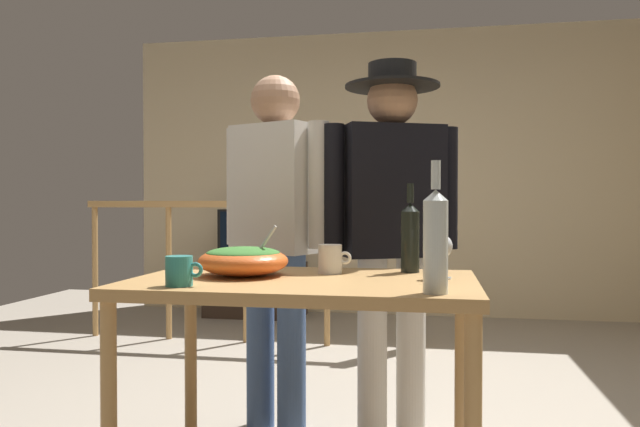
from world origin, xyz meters
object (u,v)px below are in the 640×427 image
at_px(salad_bowl, 243,259).
at_px(person_standing_right, 392,215).
at_px(wine_glass, 442,248).
at_px(mug_teal, 180,271).
at_px(flat_screen_tv, 254,232).
at_px(wine_bottle_dark, 410,236).
at_px(framed_picture, 388,149).
at_px(stair_railing, 306,252).
at_px(wine_bottle_clear, 436,239).
at_px(serving_table, 304,304).
at_px(tv_console, 256,289).
at_px(mug_white, 331,259).
at_px(person_standing_left, 275,222).

height_order(salad_bowl, person_standing_right, person_standing_right).
relative_size(wine_glass, mug_teal, 1.26).
bearing_deg(mug_teal, wine_glass, 21.96).
relative_size(flat_screen_tv, mug_teal, 5.72).
bearing_deg(wine_bottle_dark, framed_picture, 95.32).
bearing_deg(stair_railing, wine_bottle_clear, -70.49).
height_order(flat_screen_tv, serving_table, flat_screen_tv).
bearing_deg(framed_picture, stair_railing, -111.24).
height_order(wine_bottle_dark, wine_bottle_clear, wine_bottle_clear).
bearing_deg(tv_console, mug_white, -68.88).
relative_size(flat_screen_tv, serving_table, 0.59).
xyz_separation_m(wine_bottle_dark, person_standing_left, (-0.62, 0.38, 0.04)).
height_order(framed_picture, mug_teal, framed_picture).
relative_size(tv_console, wine_glass, 5.91).
height_order(flat_screen_tv, salad_bowl, flat_screen_tv).
distance_m(flat_screen_tv, wine_bottle_dark, 3.41).
bearing_deg(wine_bottle_dark, serving_table, -144.77).
distance_m(salad_bowl, person_standing_right, 0.79).
distance_m(tv_console, serving_table, 3.55).
distance_m(person_standing_left, person_standing_right, 0.53).
xyz_separation_m(wine_bottle_clear, person_standing_right, (-0.18, 0.91, 0.05)).
relative_size(wine_glass, wine_bottle_dark, 0.46).
bearing_deg(tv_console, salad_bowl, -74.28).
distance_m(framed_picture, person_standing_left, 3.06).
xyz_separation_m(wine_glass, mug_teal, (-0.81, -0.33, -0.06)).
bearing_deg(wine_glass, wine_bottle_dark, 122.05).
relative_size(salad_bowl, wine_glass, 2.12).
relative_size(wine_bottle_dark, wine_bottle_clear, 0.87).
bearing_deg(framed_picture, flat_screen_tv, -164.98).
distance_m(serving_table, wine_bottle_clear, 0.58).
bearing_deg(mug_white, wine_bottle_dark, 17.34).
xyz_separation_m(wine_bottle_dark, person_standing_right, (-0.09, 0.38, 0.07)).
xyz_separation_m(serving_table, mug_white, (0.07, 0.16, 0.14)).
bearing_deg(wine_glass, person_standing_left, 142.51).
height_order(tv_console, person_standing_right, person_standing_right).
relative_size(serving_table, person_standing_left, 0.73).
bearing_deg(mug_white, tv_console, 111.12).
height_order(tv_console, salad_bowl, salad_bowl).
xyz_separation_m(serving_table, wine_bottle_dark, (0.36, 0.25, 0.23)).
distance_m(serving_table, salad_bowl, 0.27).
bearing_deg(flat_screen_tv, wine_bottle_dark, -63.60).
distance_m(stair_railing, person_standing_right, 1.85).
xyz_separation_m(stair_railing, wine_glass, (0.94, -2.24, 0.21)).
bearing_deg(tv_console, person_standing_left, -71.71).
height_order(mug_teal, person_standing_left, person_standing_left).
bearing_deg(wine_glass, tv_console, 116.51).
relative_size(stair_railing, wine_bottle_clear, 6.67).
height_order(wine_bottle_clear, mug_white, wine_bottle_clear).
bearing_deg(mug_teal, tv_console, 102.77).
bearing_deg(framed_picture, tv_console, -166.40).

